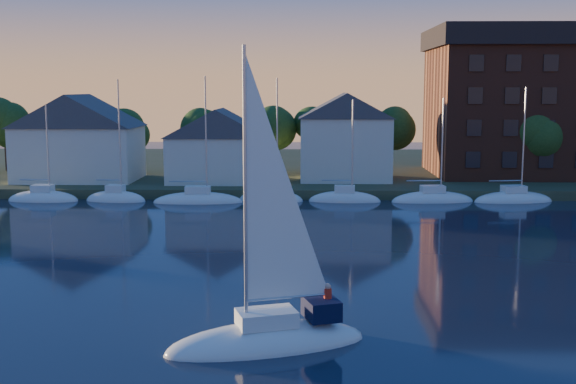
{
  "coord_description": "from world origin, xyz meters",
  "views": [
    {
      "loc": [
        3.52,
        -22.65,
        11.32
      ],
      "look_at": [
        2.44,
        22.0,
        4.87
      ],
      "focal_mm": 45.0,
      "sensor_mm": 36.0,
      "label": 1
    }
  ],
  "objects_px": {
    "clubhouse_east": "(345,136)",
    "clubhouse_centre": "(220,144)",
    "hero_sailboat": "(270,333)",
    "clubhouse_west": "(79,136)",
    "condo_block": "(560,101)"
  },
  "relations": [
    {
      "from": "clubhouse_centre",
      "to": "condo_block",
      "type": "distance_m",
      "value": 41.05
    },
    {
      "from": "clubhouse_west",
      "to": "condo_block",
      "type": "xyz_separation_m",
      "value": [
        56.0,
        6.95,
        3.86
      ]
    },
    {
      "from": "clubhouse_centre",
      "to": "clubhouse_east",
      "type": "distance_m",
      "value": 14.17
    },
    {
      "from": "clubhouse_west",
      "to": "hero_sailboat",
      "type": "xyz_separation_m",
      "value": [
        23.98,
        -50.05,
        -5.34
      ]
    },
    {
      "from": "clubhouse_east",
      "to": "hero_sailboat",
      "type": "bearing_deg",
      "value": -96.73
    },
    {
      "from": "condo_block",
      "to": "hero_sailboat",
      "type": "distance_m",
      "value": 66.02
    },
    {
      "from": "clubhouse_centre",
      "to": "condo_block",
      "type": "xyz_separation_m",
      "value": [
        40.0,
        7.95,
        4.66
      ]
    },
    {
      "from": "hero_sailboat",
      "to": "clubhouse_centre",
      "type": "bearing_deg",
      "value": -98.76
    },
    {
      "from": "clubhouse_centre",
      "to": "condo_block",
      "type": "relative_size",
      "value": 0.37
    },
    {
      "from": "clubhouse_west",
      "to": "hero_sailboat",
      "type": "relative_size",
      "value": 0.96
    },
    {
      "from": "hero_sailboat",
      "to": "clubhouse_west",
      "type": "bearing_deg",
      "value": -82.4
    },
    {
      "from": "condo_block",
      "to": "hero_sailboat",
      "type": "bearing_deg",
      "value": -119.33
    },
    {
      "from": "clubhouse_west",
      "to": "condo_block",
      "type": "bearing_deg",
      "value": 7.07
    },
    {
      "from": "clubhouse_east",
      "to": "hero_sailboat",
      "type": "distance_m",
      "value": 51.68
    },
    {
      "from": "clubhouse_east",
      "to": "clubhouse_centre",
      "type": "bearing_deg",
      "value": -171.87
    }
  ]
}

